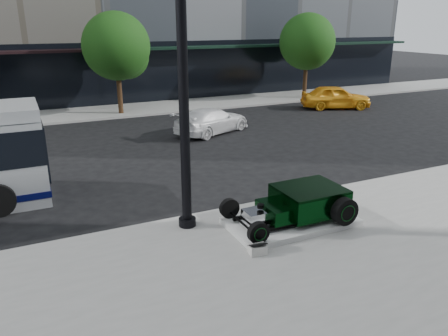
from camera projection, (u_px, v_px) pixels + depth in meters
name	position (u px, v px, depth m)	size (l,w,h in m)	color
ground	(181.00, 192.00, 14.20)	(120.00, 120.00, 0.00)	black
sidewalk_far	(101.00, 112.00, 26.16)	(70.00, 4.00, 0.12)	gray
street_trees	(119.00, 49.00, 24.64)	(29.80, 3.80, 5.70)	black
display_plinth	(291.00, 221.00, 11.65)	(3.40, 1.80, 0.15)	silver
hot_rod	(302.00, 202.00, 11.62)	(3.22, 2.00, 0.81)	black
info_plaque	(257.00, 249.00, 10.16)	(0.44, 0.35, 0.31)	silver
lamppost	(183.00, 79.00, 10.36)	(0.46, 0.46, 8.31)	black
white_sedan	(212.00, 120.00, 21.47)	(1.73, 4.25, 1.23)	white
yellow_taxi	(336.00, 97.00, 27.43)	(1.72, 4.27, 1.45)	yellow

